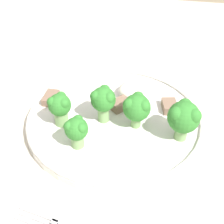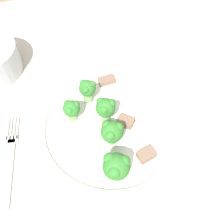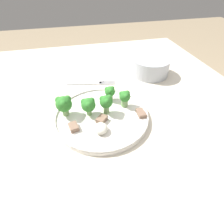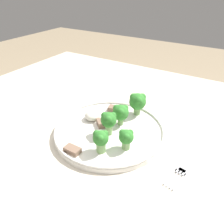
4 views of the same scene
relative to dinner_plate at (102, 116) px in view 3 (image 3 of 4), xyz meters
The scene contains 14 objects.
ground_plane 0.75m from the dinner_plate, 143.15° to the left, with size 8.00×8.00×0.00m, color #9E896B.
table 0.11m from the dinner_plate, 143.15° to the left, with size 1.26×1.07×0.74m.
dinner_plate is the anchor object (origin of this frame).
fork 0.21m from the dinner_plate, behind, with size 0.06×0.20×0.00m.
cream_bowl 0.35m from the dinner_plate, 132.23° to the left, with size 0.16×0.16×0.07m.
broccoli_floret_near_rim_left 0.12m from the dinner_plate, 105.51° to the right, with size 0.05×0.05×0.07m.
broccoli_floret_center_left 0.05m from the dinner_plate, 118.75° to the left, with size 0.04×0.04×0.06m.
broccoli_floret_back_left 0.09m from the dinner_plate, 149.57° to the left, with size 0.04×0.03×0.05m.
broccoli_floret_front_left 0.06m from the dinner_plate, 109.99° to the right, with size 0.04×0.04×0.06m.
broccoli_floret_center_back 0.09m from the dinner_plate, 109.48° to the left, with size 0.04×0.04×0.06m.
meat_slice_front_slice 0.10m from the dinner_plate, 66.77° to the right, with size 0.04×0.03×0.01m.
meat_slice_middle_slice 0.12m from the dinner_plate, 77.88° to the left, with size 0.04×0.02×0.01m.
meat_slice_rear_slice 0.03m from the dinner_plate, 10.58° to the right, with size 0.04×0.04×0.02m.
sauce_dollop 0.07m from the dinner_plate, 12.86° to the right, with size 0.04×0.04×0.02m.
Camera 3 is at (0.43, -0.09, 1.12)m, focal length 28.00 mm.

